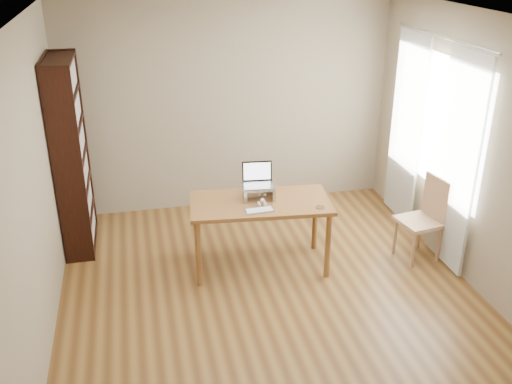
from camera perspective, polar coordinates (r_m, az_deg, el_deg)
name	(u,v)px	position (r m, az deg, el deg)	size (l,w,h in m)	color
room	(277,173)	(4.97, 2.14, 1.90)	(4.04, 4.54, 2.64)	#553516
bookshelf	(72,156)	(6.39, -17.97, 3.45)	(0.30, 0.90, 2.10)	black
curtains	(429,143)	(6.40, 16.95, 4.75)	(0.03, 1.90, 2.25)	silver
desk	(260,210)	(5.78, 0.43, -1.80)	(1.47, 0.84, 0.75)	brown
laptop_stand	(259,191)	(5.77, 0.26, 0.14)	(0.32, 0.25, 0.13)	silver
laptop	(257,179)	(5.78, 0.14, 1.30)	(0.32, 0.28, 0.22)	silver
keyboard	(259,210)	(5.53, 0.35, -1.85)	(0.29, 0.14, 0.02)	silver
coaster	(320,207)	(5.64, 6.43, -1.52)	(0.09, 0.09, 0.01)	#533C1C
cat	(259,192)	(5.81, 0.35, 0.05)	(0.23, 0.47, 0.14)	#423C34
chair	(426,216)	(6.28, 16.63, -2.32)	(0.46, 0.46, 0.91)	#A77A5A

